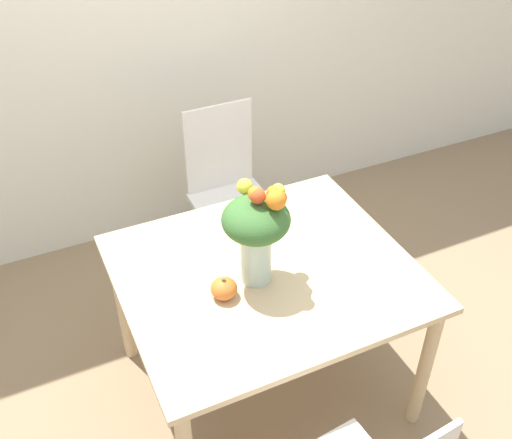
% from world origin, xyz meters
% --- Properties ---
extents(ground_plane, '(12.00, 12.00, 0.00)m').
position_xyz_m(ground_plane, '(0.00, 0.00, 0.00)').
color(ground_plane, '#8E7556').
extents(wall_back, '(8.00, 0.06, 2.70)m').
position_xyz_m(wall_back, '(0.00, 1.50, 1.35)').
color(wall_back, silver).
rests_on(wall_back, ground_plane).
extents(dining_table, '(1.20, 1.05, 0.75)m').
position_xyz_m(dining_table, '(0.00, 0.00, 0.66)').
color(dining_table, '#D1B284').
rests_on(dining_table, ground_plane).
extents(flower_vase, '(0.29, 0.29, 0.45)m').
position_xyz_m(flower_vase, '(-0.05, -0.03, 1.01)').
color(flower_vase, '#B2CCBC').
rests_on(flower_vase, dining_table).
extents(pumpkin, '(0.11, 0.11, 0.10)m').
position_xyz_m(pumpkin, '(-0.22, -0.07, 0.80)').
color(pumpkin, orange).
rests_on(pumpkin, dining_table).
extents(dining_chair_near_window, '(0.42, 0.42, 0.99)m').
position_xyz_m(dining_chair_near_window, '(0.21, 0.92, 0.51)').
color(dining_chair_near_window, white).
rests_on(dining_chair_near_window, ground_plane).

